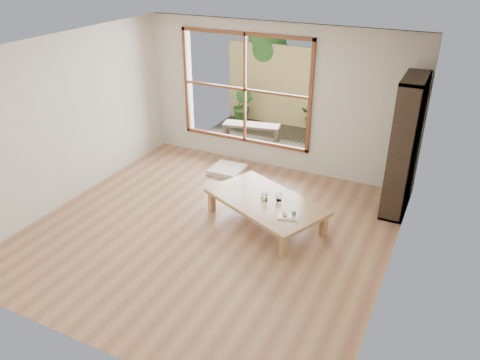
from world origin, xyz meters
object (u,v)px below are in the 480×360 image
(bookshelf, at_px, (404,147))
(garden_bench, at_px, (252,127))
(food_tray, at_px, (289,215))
(low_table, at_px, (266,202))

(bookshelf, distance_m, garden_bench, 3.59)
(food_tray, xyz_separation_m, garden_bench, (-1.99, 3.08, -0.07))
(low_table, bearing_deg, garden_bench, 142.57)
(bookshelf, distance_m, food_tray, 2.09)
(garden_bench, bearing_deg, bookshelf, -36.75)
(low_table, distance_m, food_tray, 0.56)
(low_table, xyz_separation_m, bookshelf, (1.67, 1.29, 0.71))
(low_table, bearing_deg, bookshelf, 61.69)
(low_table, bearing_deg, food_tray, -7.54)
(food_tray, bearing_deg, low_table, 133.19)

